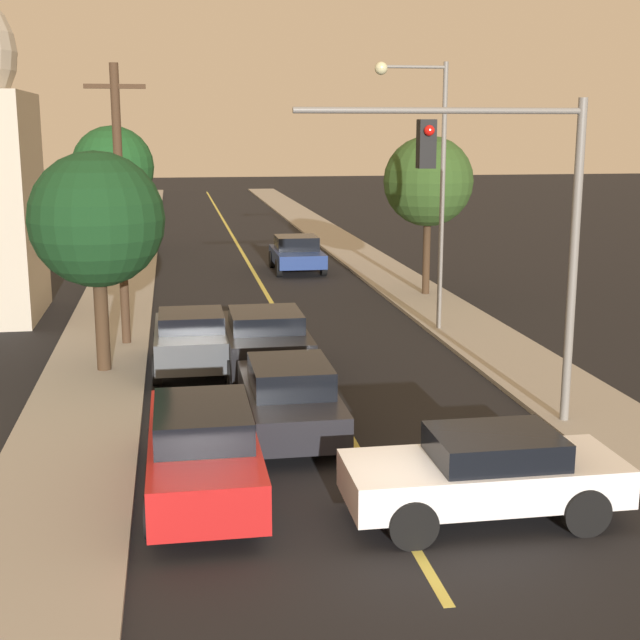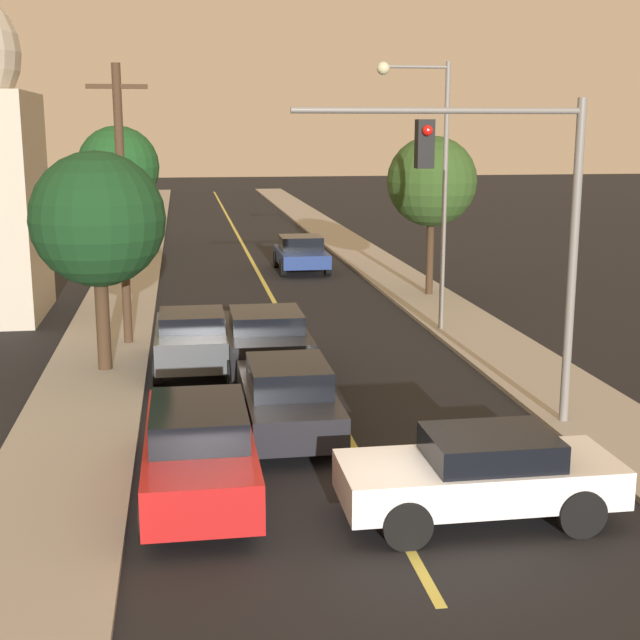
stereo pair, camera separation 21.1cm
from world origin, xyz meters
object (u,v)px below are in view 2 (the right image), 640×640
at_px(car_far_oncoming, 301,253).
at_px(utility_pole_left, 122,201).
at_px(car_near_lane_front, 288,397).
at_px(car_outer_lane_second, 192,339).
at_px(tree_left_near, 98,220).
at_px(car_outer_lane_front, 199,447).
at_px(streetlamp_right, 429,162).
at_px(car_near_lane_second, 266,339).
at_px(tree_left_far, 118,167).
at_px(car_crossing_right, 481,474).
at_px(tree_right_near, 432,182).
at_px(traffic_signal_mast, 512,205).

relative_size(car_far_oncoming, utility_pole_left, 0.53).
bearing_deg(utility_pole_left, car_near_lane_front, -65.91).
height_order(car_outer_lane_second, tree_left_near, tree_left_near).
xyz_separation_m(car_far_oncoming, utility_pole_left, (-6.53, -12.43, 3.27)).
height_order(car_outer_lane_front, streetlamp_right, streetlamp_right).
bearing_deg(car_far_oncoming, car_near_lane_front, 81.66).
xyz_separation_m(car_near_lane_second, car_outer_lane_second, (-1.80, 0.49, -0.04)).
distance_m(tree_left_near, tree_left_far, 21.94).
relative_size(car_near_lane_second, car_crossing_right, 0.98).
distance_m(car_outer_lane_front, utility_pole_left, 11.22).
distance_m(car_near_lane_front, tree_left_far, 27.72).
height_order(car_near_lane_front, car_near_lane_second, car_near_lane_second).
xyz_separation_m(car_near_lane_front, tree_left_far, (-4.88, 27.08, 3.38)).
distance_m(tree_left_far, tree_right_near, 17.63).
bearing_deg(tree_right_near, car_outer_lane_front, -117.44).
bearing_deg(car_outer_lane_second, car_far_oncoming, 72.60).
bearing_deg(car_outer_lane_second, traffic_signal_mast, -41.70).
relative_size(car_crossing_right, tree_left_far, 0.72).
distance_m(streetlamp_right, tree_left_far, 21.27).
relative_size(car_near_lane_second, car_outer_lane_front, 0.85).
bearing_deg(car_outer_lane_second, streetlamp_right, 25.02).
relative_size(car_crossing_right, tree_right_near, 0.77).
relative_size(car_near_lane_front, car_outer_lane_second, 1.13).
relative_size(car_crossing_right, streetlamp_right, 0.56).
xyz_separation_m(car_outer_lane_second, tree_right_near, (8.57, 8.75, 3.31)).
relative_size(car_crossing_right, tree_left_near, 0.80).
bearing_deg(car_far_oncoming, tree_left_far, -40.51).
distance_m(utility_pole_left, tree_right_near, 11.89).
relative_size(car_outer_lane_second, car_crossing_right, 0.89).
height_order(car_far_oncoming, car_crossing_right, car_far_oncoming).
bearing_deg(car_far_oncoming, traffic_signal_mast, 93.68).
xyz_separation_m(car_outer_lane_second, utility_pole_left, (-1.75, 2.84, 3.23)).
height_order(car_crossing_right, utility_pole_left, utility_pole_left).
bearing_deg(car_outer_lane_second, car_crossing_right, -65.71).
bearing_deg(car_outer_lane_front, utility_pole_left, 99.35).
relative_size(streetlamp_right, tree_left_far, 1.29).
distance_m(car_far_oncoming, tree_left_near, 16.99).
bearing_deg(traffic_signal_mast, car_outer_lane_front, -159.35).
bearing_deg(car_outer_lane_front, car_near_lane_second, 76.10).
bearing_deg(car_near_lane_front, utility_pole_left, 114.09).
bearing_deg(car_near_lane_front, car_outer_lane_front, -124.01).
bearing_deg(car_far_oncoming, car_outer_lane_front, 78.26).
distance_m(tree_left_near, tree_right_near, 13.81).
xyz_separation_m(car_near_lane_front, car_crossing_right, (2.48, -4.39, -0.02)).
relative_size(tree_left_near, tree_right_near, 0.95).
relative_size(car_near_lane_second, car_far_oncoming, 1.06).
bearing_deg(traffic_signal_mast, utility_pole_left, 133.48).
relative_size(car_outer_lane_second, tree_left_far, 0.64).
xyz_separation_m(tree_left_near, tree_left_far, (-0.91, 21.92, 0.33)).
height_order(traffic_signal_mast, tree_right_near, traffic_signal_mast).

